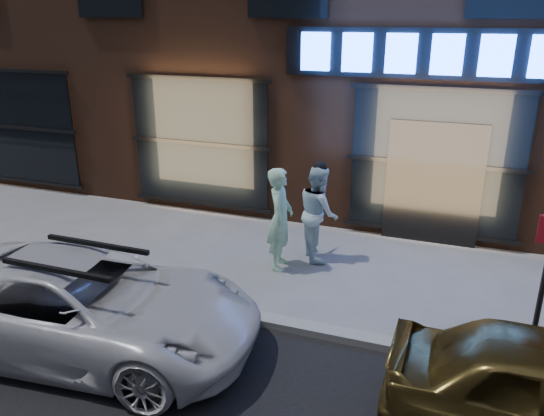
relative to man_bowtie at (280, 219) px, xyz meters
The scene contains 6 objects.
ground 3.17m from the man_bowtie, 37.72° to the right, with size 90.00×90.00×0.00m, color slate.
curb 3.16m from the man_bowtie, 37.72° to the right, with size 60.00×0.25×0.12m, color gray.
man_bowtie is the anchor object (origin of this frame).
man_cap 0.82m from the man_bowtie, 50.69° to the left, with size 0.85×0.67×1.76m, color white.
white_suv 3.61m from the man_bowtie, 117.17° to the right, with size 2.17×4.71×1.31m, color silver.
sign_post 4.32m from the man_bowtie, 24.15° to the right, with size 0.34×0.07×2.13m.
Camera 1 is at (0.38, -6.27, 4.28)m, focal length 35.00 mm.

